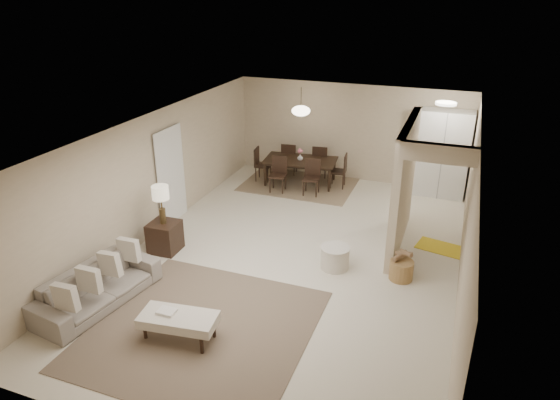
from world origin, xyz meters
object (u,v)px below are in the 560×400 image
at_px(round_pouf, 335,257).
at_px(pantry_cabinet, 443,154).
at_px(dining_table, 300,172).
at_px(sofa, 97,287).
at_px(side_table, 165,237).
at_px(ottoman_bench, 179,320).
at_px(wicker_basket, 401,270).

bearing_deg(round_pouf, pantry_cabinet, 70.59).
xyz_separation_m(round_pouf, dining_table, (-1.93, 3.74, 0.11)).
bearing_deg(dining_table, sofa, -109.00).
bearing_deg(side_table, pantry_cabinet, 45.19).
relative_size(sofa, dining_table, 1.15).
xyz_separation_m(sofa, dining_table, (1.38, 6.17, 0.01)).
relative_size(side_table, round_pouf, 1.10).
bearing_deg(sofa, side_table, 7.17).
height_order(pantry_cabinet, ottoman_bench, pantry_cabinet).
distance_m(round_pouf, dining_table, 4.21).
bearing_deg(sofa, pantry_cabinet, -27.03).
distance_m(sofa, round_pouf, 4.10).
xyz_separation_m(pantry_cabinet, ottoman_bench, (-3.12, -6.98, -0.73)).
bearing_deg(wicker_basket, side_table, -172.71).
relative_size(sofa, side_table, 3.55).
bearing_deg(pantry_cabinet, dining_table, -171.56).
bearing_deg(ottoman_bench, side_table, 119.21).
bearing_deg(ottoman_bench, wicker_basket, 37.11).
height_order(ottoman_bench, dining_table, dining_table).
bearing_deg(wicker_basket, round_pouf, -178.23).
bearing_deg(dining_table, ottoman_bench, -93.70).
bearing_deg(round_pouf, sofa, -143.69).
distance_m(pantry_cabinet, wicker_basket, 4.31).
xyz_separation_m(sofa, wicker_basket, (4.49, 2.46, -0.13)).
relative_size(pantry_cabinet, sofa, 1.00).
height_order(ottoman_bench, round_pouf, round_pouf).
xyz_separation_m(side_table, dining_table, (1.33, 4.27, 0.03)).
height_order(side_table, round_pouf, side_table).
relative_size(ottoman_bench, dining_table, 0.65).
distance_m(wicker_basket, dining_table, 4.84).
distance_m(pantry_cabinet, ottoman_bench, 7.68).
relative_size(pantry_cabinet, ottoman_bench, 1.78).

